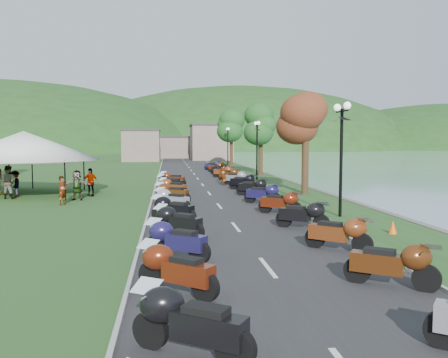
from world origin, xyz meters
name	(u,v)px	position (x,y,z in m)	size (l,w,h in m)	color
road	(198,179)	(0.00, 40.00, 0.01)	(7.00, 120.00, 0.02)	#2A2A2D
hills_backdrop	(174,149)	(0.00, 200.00, 0.00)	(360.00, 120.00, 76.00)	#285621
far_building	(171,146)	(-2.00, 85.00, 2.50)	(18.00, 16.00, 5.00)	gray
moto_row_left	(176,223)	(-2.36, 14.19, 0.55)	(2.60, 39.42, 1.10)	#331411
moto_row_right	(247,185)	(2.45, 28.12, 0.55)	(2.60, 49.93, 1.10)	#331411
vendor_tent_main	(25,163)	(-11.48, 28.43, 2.00)	(6.11, 6.11, 4.00)	silver
tree_lakeside	(306,134)	(6.08, 27.16, 3.85)	(2.77, 2.77, 7.70)	#296425
pedestrian_a	(63,205)	(-8.19, 23.54, 0.00)	(0.56, 0.41, 1.55)	slate
pedestrian_b	(8,199)	(-11.97, 26.73, 0.00)	(0.95, 0.52, 1.95)	slate
pedestrian_c	(16,197)	(-11.78, 27.49, 0.00)	(1.04, 0.43, 1.60)	slate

